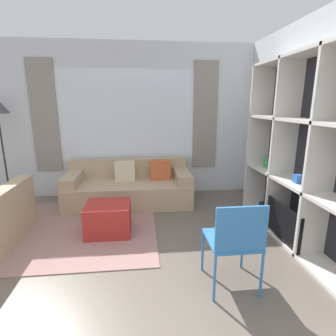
{
  "coord_description": "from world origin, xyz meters",
  "views": [
    {
      "loc": [
        0.22,
        -1.46,
        1.67
      ],
      "look_at": [
        0.57,
        1.83,
        0.85
      ],
      "focal_mm": 28.0,
      "sensor_mm": 36.0,
      "label": 1
    }
  ],
  "objects_px": {
    "ottoman": "(108,219)",
    "folding_chair": "(235,238)",
    "couch_main": "(130,187)",
    "shelving_unit": "(303,156)"
  },
  "relations": [
    {
      "from": "ottoman",
      "to": "couch_main",
      "type": "bearing_deg",
      "value": 77.95
    },
    {
      "from": "shelving_unit",
      "to": "ottoman",
      "type": "relative_size",
      "value": 3.96
    },
    {
      "from": "folding_chair",
      "to": "shelving_unit",
      "type": "bearing_deg",
      "value": -143.36
    },
    {
      "from": "ottoman",
      "to": "folding_chair",
      "type": "height_order",
      "value": "folding_chair"
    },
    {
      "from": "ottoman",
      "to": "folding_chair",
      "type": "bearing_deg",
      "value": -44.31
    },
    {
      "from": "shelving_unit",
      "to": "couch_main",
      "type": "bearing_deg",
      "value": 144.13
    },
    {
      "from": "shelving_unit",
      "to": "ottoman",
      "type": "distance_m",
      "value": 2.52
    },
    {
      "from": "ottoman",
      "to": "folding_chair",
      "type": "relative_size",
      "value": 0.66
    },
    {
      "from": "shelving_unit",
      "to": "couch_main",
      "type": "height_order",
      "value": "shelving_unit"
    },
    {
      "from": "couch_main",
      "to": "folding_chair",
      "type": "relative_size",
      "value": 2.38
    }
  ]
}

